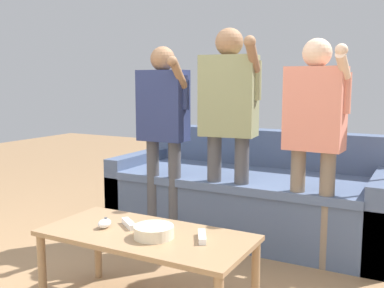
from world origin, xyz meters
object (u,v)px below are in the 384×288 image
at_px(player_left, 163,120).
at_px(game_remote_wand_far, 129,224).
at_px(game_remote_nunchuk, 104,223).
at_px(game_remote_wand_spare, 202,237).
at_px(couch, 249,196).
at_px(coffee_table, 146,243).
at_px(game_remote_wand_near, 166,229).
at_px(snack_bowl, 154,232).
at_px(player_center, 228,112).
at_px(player_right, 314,126).

bearing_deg(player_left, game_remote_wand_far, -68.38).
bearing_deg(game_remote_nunchuk, game_remote_wand_spare, 9.15).
height_order(couch, coffee_table, couch).
distance_m(game_remote_nunchuk, game_remote_wand_near, 0.33).
distance_m(snack_bowl, player_left, 1.28).
bearing_deg(game_remote_nunchuk, couch, 81.48).
bearing_deg(game_remote_wand_far, player_center, 82.98).
relative_size(snack_bowl, game_remote_wand_near, 1.28).
distance_m(player_center, game_remote_wand_spare, 1.19).
bearing_deg(game_remote_wand_spare, game_remote_wand_near, 175.36).
xyz_separation_m(couch, game_remote_nunchuk, (-0.23, -1.53, 0.18)).
bearing_deg(game_remote_nunchuk, player_right, 51.95).
distance_m(player_center, game_remote_wand_far, 1.16).
distance_m(coffee_table, game_remote_wand_far, 0.16).
bearing_deg(game_remote_wand_spare, game_remote_wand_far, -179.02).
bearing_deg(game_remote_wand_far, player_left, 111.62).
bearing_deg(game_remote_wand_near, couch, 93.56).
xyz_separation_m(player_left, game_remote_wand_near, (0.60, -0.94, -0.47)).
relative_size(couch, player_left, 1.47).
bearing_deg(coffee_table, game_remote_nunchuk, -171.38).
bearing_deg(game_remote_wand_far, snack_bowl, -20.33).
relative_size(game_remote_nunchuk, player_right, 0.06).
bearing_deg(game_remote_nunchuk, game_remote_wand_far, 38.12).
height_order(snack_bowl, player_center, player_center).
bearing_deg(player_right, game_remote_nunchuk, -128.05).
distance_m(player_center, game_remote_wand_near, 1.13).
distance_m(player_left, player_right, 1.12).
bearing_deg(game_remote_wand_near, player_right, 61.71).
relative_size(player_left, player_right, 0.99).
height_order(coffee_table, game_remote_wand_near, game_remote_wand_near).
distance_m(player_right, game_remote_wand_far, 1.32).
distance_m(couch, coffee_table, 1.49).
relative_size(couch, coffee_table, 1.96).
bearing_deg(player_center, game_remote_wand_near, -84.77).
bearing_deg(snack_bowl, player_center, 94.40).
height_order(coffee_table, snack_bowl, snack_bowl).
bearing_deg(game_remote_nunchuk, snack_bowl, 0.20).
bearing_deg(player_right, player_left, -178.68).
bearing_deg(couch, coffee_table, -89.58).
relative_size(player_right, game_remote_wand_spare, 9.62).
bearing_deg(coffee_table, player_left, 117.38).
height_order(coffee_table, game_remote_wand_far, game_remote_wand_far).
distance_m(snack_bowl, player_center, 1.22).
xyz_separation_m(player_center, player_right, (0.61, -0.03, -0.06)).
height_order(game_remote_wand_far, game_remote_wand_spare, same).
bearing_deg(snack_bowl, coffee_table, 153.56).
height_order(coffee_table, player_left, player_left).
relative_size(coffee_table, player_center, 0.70).
bearing_deg(couch, game_remote_nunchuk, -98.52).
bearing_deg(game_remote_wand_far, coffee_table, -17.01).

